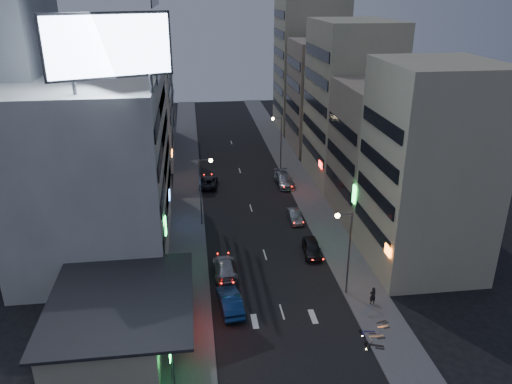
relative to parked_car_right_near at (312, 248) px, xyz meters
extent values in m
plane|color=black|center=(-4.86, -13.45, -0.74)|extent=(180.00, 180.00, 0.00)
cube|color=#4C4C4F|center=(-12.86, 16.55, -0.68)|extent=(4.00, 120.00, 0.12)
cube|color=#4C4C4F|center=(3.14, 16.55, -0.68)|extent=(4.00, 120.00, 0.12)
cube|color=#B2AB8C|center=(-18.86, -11.45, 1.06)|extent=(8.00, 12.00, 3.60)
cube|color=black|center=(-17.86, -11.45, 3.01)|extent=(11.00, 13.00, 0.25)
cube|color=black|center=(-13.76, -11.45, 2.36)|extent=(0.12, 4.00, 0.90)
cube|color=#FF1E14|center=(-13.68, -11.45, 2.36)|extent=(0.04, 3.70, 0.70)
cube|color=silver|center=(-21.86, 6.55, 8.26)|extent=(14.00, 24.00, 18.00)
cube|color=gray|center=(-30.86, 9.55, 16.26)|extent=(10.00, 14.00, 34.00)
cube|color=#B2AB8C|center=(10.14, -2.95, 9.26)|extent=(10.00, 11.00, 20.00)
cube|color=tan|center=(10.64, 8.55, 7.26)|extent=(11.00, 12.00, 16.00)
cube|color=#B2AB8C|center=(10.14, 21.55, 10.26)|extent=(10.00, 14.00, 22.00)
cube|color=silver|center=(-20.36, 31.55, 9.26)|extent=(11.00, 10.00, 20.00)
cube|color=gray|center=(-20.86, 44.55, 6.76)|extent=(12.00, 10.00, 15.00)
cube|color=tan|center=(10.64, 36.55, 8.26)|extent=(11.00, 12.00, 18.00)
cube|color=#B2AB8C|center=(11.14, 50.55, 11.26)|extent=(12.00, 12.00, 24.00)
cylinder|color=#595B60|center=(-20.86, -3.45, 18.01)|extent=(0.30, 0.30, 1.50)
cylinder|color=#595B60|center=(-14.86, -3.45, 18.01)|extent=(0.30, 0.30, 1.50)
cube|color=black|center=(-17.86, -3.45, 20.96)|extent=(9.52, 3.75, 5.00)
cube|color=#BFD9FF|center=(-17.79, -3.66, 20.96)|extent=(9.04, 3.34, 4.60)
cylinder|color=#595B60|center=(1.44, -7.45, 3.38)|extent=(0.16, 0.16, 8.00)
cylinder|color=#595B60|center=(0.74, -7.45, 7.28)|extent=(1.40, 0.10, 0.10)
sphere|color=#FFD88C|center=(0.14, -7.45, 7.18)|extent=(0.44, 0.44, 0.44)
cylinder|color=#595B60|center=(-11.16, 8.55, 3.38)|extent=(0.16, 0.16, 8.00)
cylinder|color=#595B60|center=(-10.46, 8.55, 7.28)|extent=(1.40, 0.10, 0.10)
sphere|color=#FFD88C|center=(-9.86, 8.55, 7.18)|extent=(0.44, 0.44, 0.44)
cylinder|color=#595B60|center=(1.44, 26.55, 3.38)|extent=(0.16, 0.16, 8.00)
cylinder|color=#595B60|center=(0.74, 26.55, 7.28)|extent=(1.40, 0.10, 0.10)
sphere|color=#FFD88C|center=(0.14, 26.55, 7.18)|extent=(0.44, 0.44, 0.44)
imported|color=black|center=(0.00, 0.00, 0.00)|extent=(2.13, 4.48, 1.48)
imported|color=gray|center=(-0.15, 8.18, -0.09)|extent=(1.40, 3.95, 1.30)
imported|color=#242429|center=(-9.85, 20.75, -0.03)|extent=(2.88, 5.32, 1.42)
imported|color=#A5A9AE|center=(0.74, 19.85, 0.07)|extent=(2.47, 5.64, 1.61)
imported|color=navy|center=(-9.27, -8.51, 0.08)|extent=(2.23, 5.14, 1.65)
imported|color=#9A9DA2|center=(-9.27, -2.76, 0.03)|extent=(2.22, 5.32, 1.54)
imported|color=black|center=(3.18, -9.46, 0.21)|extent=(0.67, 0.50, 1.66)
camera|label=1|loc=(-11.76, -44.64, 25.19)|focal=35.00mm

